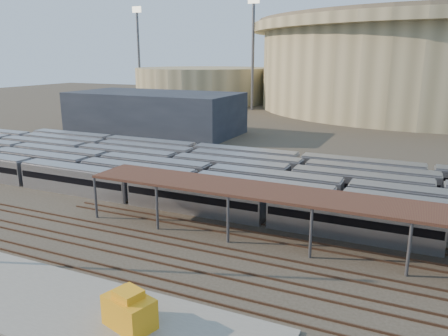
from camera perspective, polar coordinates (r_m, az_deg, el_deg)
ground at (r=48.98m, az=-10.04°, el=-8.27°), size 420.00×420.00×0.00m
subway_trains at (r=64.73m, az=-2.80°, el=-0.74°), size 129.82×23.90×3.60m
inspection_shed at (r=43.36m, az=17.81°, el=-4.75°), size 60.30×6.00×5.30m
empty_tracks at (r=45.30m, az=-13.67°, el=-10.28°), size 170.00×9.62×0.18m
stadium at (r=176.94m, az=24.83°, el=12.40°), size 124.00×124.00×32.50m
secondary_arena at (r=188.23m, az=-2.75°, el=10.83°), size 56.00×56.00×14.00m
service_building at (r=111.28m, az=-9.05°, el=7.16°), size 42.00×20.00×10.00m
floodlight_0 at (r=157.32m, az=3.80°, el=15.09°), size 4.00×1.00×38.40m
floodlight_1 at (r=192.34m, az=-11.09°, el=14.73°), size 4.00×1.00×38.40m
floodlight_3 at (r=200.23m, az=14.66°, el=14.52°), size 4.00×1.00×38.40m
yellow_equipment at (r=32.85m, az=-12.25°, el=-17.89°), size 4.07×3.15×2.25m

